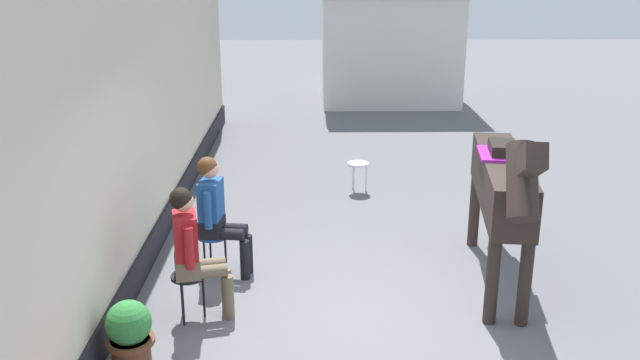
% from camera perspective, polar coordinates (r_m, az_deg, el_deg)
% --- Properties ---
extents(ground_plane, '(40.00, 40.00, 0.00)m').
position_cam_1_polar(ground_plane, '(9.92, 2.17, -2.50)').
color(ground_plane, slate).
extents(pub_facade_wall, '(0.34, 14.00, 3.40)m').
position_cam_1_polar(pub_facade_wall, '(8.27, -15.11, 3.79)').
color(pub_facade_wall, beige).
rests_on(pub_facade_wall, ground_plane).
extents(distant_cottage, '(3.40, 2.60, 3.50)m').
position_cam_1_polar(distant_cottage, '(17.09, 5.74, 12.40)').
color(distant_cottage, silver).
rests_on(distant_cottage, ground_plane).
extents(seated_visitor_near, '(0.61, 0.48, 1.39)m').
position_cam_1_polar(seated_visitor_near, '(6.91, -10.36, -5.39)').
color(seated_visitor_near, black).
rests_on(seated_visitor_near, ground_plane).
extents(seated_visitor_far, '(0.61, 0.49, 1.39)m').
position_cam_1_polar(seated_visitor_far, '(7.81, -8.43, -2.48)').
color(seated_visitor_far, '#194C99').
rests_on(seated_visitor_far, ground_plane).
extents(saddled_horse_center, '(0.73, 2.99, 2.06)m').
position_cam_1_polar(saddled_horse_center, '(7.59, 14.77, -0.44)').
color(saddled_horse_center, '#2D231E').
rests_on(saddled_horse_center, ground_plane).
extents(flower_planter_middle, '(0.43, 0.43, 0.64)m').
position_cam_1_polar(flower_planter_middle, '(6.44, -15.33, -12.03)').
color(flower_planter_middle, brown).
rests_on(flower_planter_middle, ground_plane).
extents(spare_stool_white, '(0.32, 0.32, 0.46)m').
position_cam_1_polar(spare_stool_white, '(10.58, 3.11, 1.11)').
color(spare_stool_white, white).
rests_on(spare_stool_white, ground_plane).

